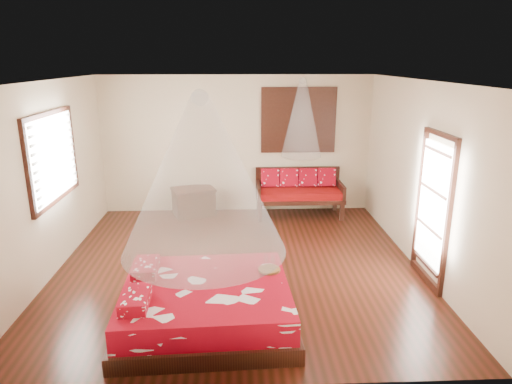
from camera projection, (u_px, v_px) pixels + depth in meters
room at (237, 178)px, 6.72m from camera, size 5.54×5.54×2.84m
bed at (205, 304)px, 5.49m from camera, size 2.14×1.95×0.64m
daybed at (299, 190)px, 9.30m from camera, size 1.75×0.78×0.94m
storage_chest at (194, 201)px, 9.34m from camera, size 0.98×0.84×0.56m
shutter_panel at (299, 120)px, 9.24m from camera, size 1.52×0.06×1.32m
window_left at (53, 157)px, 6.72m from camera, size 0.10×1.74×1.34m
glazed_door at (433, 210)px, 6.35m from camera, size 0.08×1.02×2.16m
wine_tray at (269, 266)px, 5.79m from camera, size 0.28×0.28×0.22m
mosquito_net_main at (202, 176)px, 5.05m from camera, size 1.89×1.89×1.80m
mosquito_net_daybed at (302, 118)px, 8.76m from camera, size 0.78×0.78×1.50m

